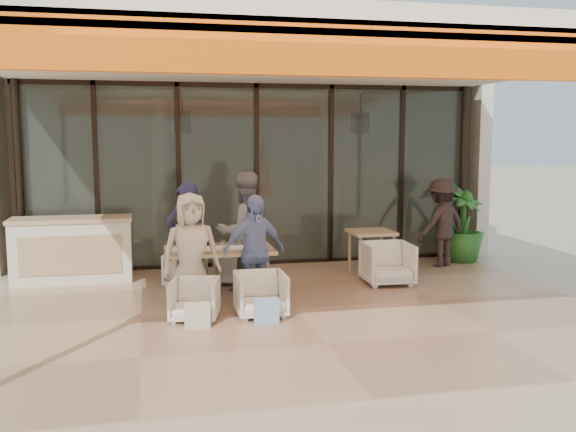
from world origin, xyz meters
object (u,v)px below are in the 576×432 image
object	(u,v)px
chair_near_left	(195,298)
diner_cream	(191,252)
chair_near_right	(261,292)
chair_far_left	(185,267)
diner_periwinkle	(254,251)
diner_navy	(187,239)
chair_far_right	(240,261)
host_counter	(72,250)
side_table	(371,237)
potted_palm	(462,224)
diner_grey	(244,232)
side_chair	(388,262)
dining_table	(219,252)
standing_woman	(442,223)

from	to	relation	value
chair_near_left	diner_cream	size ratio (longest dim) A/B	0.38
chair_near_left	chair_near_right	distance (m)	0.84
chair_far_left	diner_periwinkle	size ratio (longest dim) A/B	0.39
chair_far_left	diner_navy	size ratio (longest dim) A/B	0.37
chair_far_right	chair_near_left	xyz separation A→B (m)	(-0.84, -1.90, -0.06)
host_counter	side_table	world-z (taller)	host_counter
chair_near_right	potted_palm	bearing A→B (deg)	32.40
diner_grey	side_chair	size ratio (longest dim) A/B	2.41
diner_cream	potted_palm	xyz separation A→B (m)	(5.03, 2.20, -0.09)
side_table	chair_near_right	bearing A→B (deg)	-137.29
host_counter	diner_periwinkle	size ratio (longest dim) A/B	1.21
chair_near_left	diner_grey	bearing A→B (deg)	72.90
host_counter	diner_grey	distance (m)	2.80
chair_far_right	diner_navy	size ratio (longest dim) A/B	0.43
host_counter	chair_near_left	distance (m)	3.04
dining_table	standing_woman	xyz separation A→B (m)	(4.06, 1.42, 0.09)
diner_grey	diner_periwinkle	distance (m)	0.91
standing_woman	chair_far_left	bearing A→B (deg)	-14.91
host_counter	dining_table	world-z (taller)	host_counter
chair_far_right	host_counter	bearing A→B (deg)	5.49
chair_far_right	chair_near_left	bearing A→B (deg)	85.03
host_counter	dining_table	distance (m)	2.63
host_counter	potted_palm	size ratio (longest dim) A/B	1.32
diner_navy	diner_grey	distance (m)	0.84
chair_near_right	side_table	size ratio (longest dim) A/B	0.86
dining_table	chair_far_right	size ratio (longest dim) A/B	2.10
diner_grey	chair_near_left	bearing A→B (deg)	43.66
dining_table	diner_periwinkle	bearing A→B (deg)	-46.86
diner_navy	diner_cream	world-z (taller)	diner_navy
side_chair	diner_navy	bearing A→B (deg)	-179.20
chair_near_left	diner_cream	distance (m)	0.70
chair_far_right	standing_woman	size ratio (longest dim) A/B	0.46
host_counter	diner_cream	size ratio (longest dim) A/B	1.18
chair_near_left	potted_palm	bearing A→B (deg)	42.09
chair_far_left	diner_navy	xyz separation A→B (m)	(0.00, -0.50, 0.52)
standing_woman	potted_palm	world-z (taller)	standing_woman
host_counter	potted_palm	world-z (taller)	potted_palm
dining_table	standing_woman	world-z (taller)	standing_woman
chair_far_right	chair_near_right	size ratio (longest dim) A/B	1.11
diner_cream	potted_palm	size ratio (longest dim) A/B	1.12
diner_periwinkle	diner_grey	bearing A→B (deg)	72.71
chair_far_left	chair_far_right	xyz separation A→B (m)	(0.84, 0.00, 0.06)
dining_table	diner_periwinkle	distance (m)	0.63
host_counter	side_table	xyz separation A→B (m)	(4.77, -0.46, 0.11)
standing_woman	diner_grey	bearing A→B (deg)	-5.95
host_counter	diner_grey	size ratio (longest dim) A/B	1.03
host_counter	chair_far_left	distance (m)	1.83
diner_grey	diner_periwinkle	world-z (taller)	diner_grey
diner_cream	standing_woman	size ratio (longest dim) A/B	1.01
chair_far_left	side_table	distance (m)	3.08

